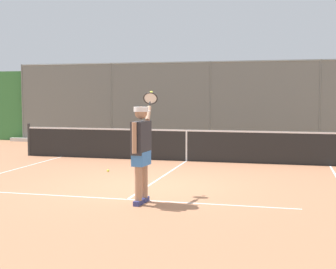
# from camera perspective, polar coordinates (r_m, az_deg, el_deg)

# --- Properties ---
(ground_plane) EXTENTS (60.00, 60.00, 0.00)m
(ground_plane) POSITION_cam_1_polar(r_m,az_deg,el_deg) (10.55, -2.52, -6.25)
(ground_plane) COLOR #B27551
(court_line_markings) EXTENTS (8.40, 10.11, 0.01)m
(court_line_markings) POSITION_cam_1_polar(r_m,az_deg,el_deg) (9.02, -5.53, -8.14)
(court_line_markings) COLOR white
(court_line_markings) RESTS_ON ground
(fence_backdrop) EXTENTS (19.53, 1.37, 3.34)m
(fence_backdrop) POSITION_cam_1_polar(r_m,az_deg,el_deg) (19.50, 5.35, 3.28)
(fence_backdrop) COLOR slate
(fence_backdrop) RESTS_ON ground
(tennis_net) EXTENTS (10.79, 0.09, 1.07)m
(tennis_net) POSITION_cam_1_polar(r_m,az_deg,el_deg) (14.52, 2.23, -1.26)
(tennis_net) COLOR #2D2D2D
(tennis_net) RESTS_ON ground
(tennis_player) EXTENTS (0.39, 1.48, 2.10)m
(tennis_player) POSITION_cam_1_polar(r_m,az_deg,el_deg) (8.79, -3.21, -1.37)
(tennis_player) COLOR navy
(tennis_player) RESTS_ON ground
(tennis_ball_near_baseline) EXTENTS (0.07, 0.07, 0.07)m
(tennis_ball_near_baseline) POSITION_cam_1_polar(r_m,az_deg,el_deg) (12.62, -7.18, -4.31)
(tennis_ball_near_baseline) COLOR #D6E042
(tennis_ball_near_baseline) RESTS_ON ground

